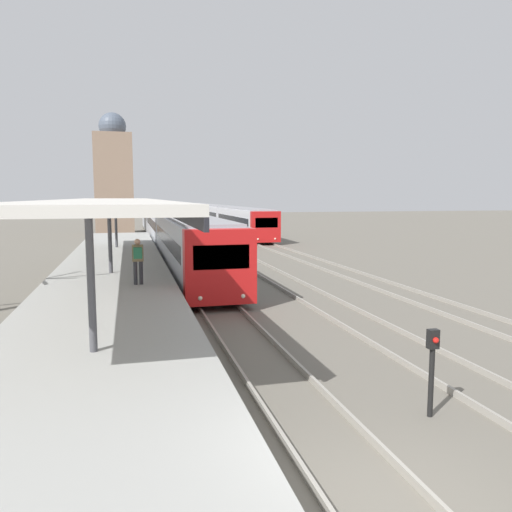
# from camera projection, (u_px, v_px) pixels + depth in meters

# --- Properties ---
(ground_plane) EXTENTS (240.00, 240.00, 0.00)m
(ground_plane) POSITION_uv_depth(u_px,v_px,m) (382.00, 511.00, 6.52)
(ground_plane) COLOR #666056
(track_platform_line) EXTENTS (1.51, 120.00, 0.15)m
(track_platform_line) POSITION_uv_depth(u_px,v_px,m) (383.00, 506.00, 6.51)
(track_platform_line) COLOR gray
(track_platform_line) RESTS_ON ground_plane
(platform_canopy) EXTENTS (4.00, 27.48, 3.05)m
(platform_canopy) POSITION_uv_depth(u_px,v_px,m) (110.00, 202.00, 20.51)
(platform_canopy) COLOR beige
(platform_canopy) RESTS_ON station_platform
(person_on_platform) EXTENTS (0.40, 0.40, 1.66)m
(person_on_platform) POSITION_uv_depth(u_px,v_px,m) (138.00, 258.00, 17.95)
(person_on_platform) COLOR #2D2D33
(person_on_platform) RESTS_ON station_platform
(train_near) EXTENTS (2.58, 52.12, 3.08)m
(train_near) POSITION_uv_depth(u_px,v_px,m) (166.00, 225.00, 42.53)
(train_near) COLOR red
(train_near) RESTS_ON ground_plane
(train_far) EXTENTS (2.51, 48.85, 2.99)m
(train_far) POSITION_uv_depth(u_px,v_px,m) (216.00, 215.00, 65.04)
(train_far) COLOR red
(train_far) RESTS_ON ground_plane
(signal_post_near) EXTENTS (0.20, 0.21, 1.67)m
(signal_post_near) POSITION_uv_depth(u_px,v_px,m) (432.00, 362.00, 9.22)
(signal_post_near) COLOR black
(signal_post_near) RESTS_ON ground_plane
(distant_domed_building) EXTENTS (4.00, 4.00, 13.01)m
(distant_domed_building) POSITION_uv_depth(u_px,v_px,m) (114.00, 178.00, 53.96)
(distant_domed_building) COLOR #89705B
(distant_domed_building) RESTS_ON ground_plane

